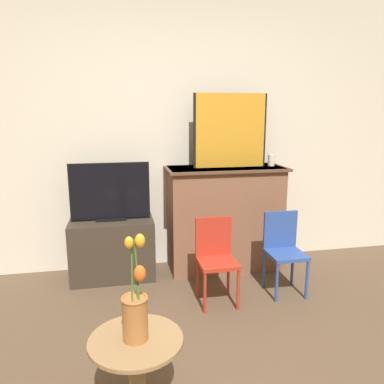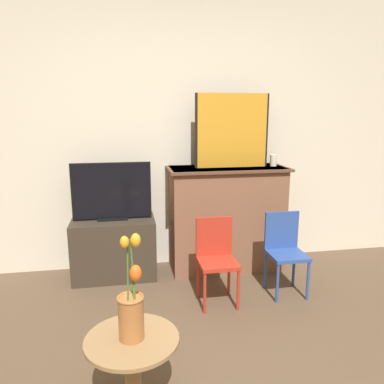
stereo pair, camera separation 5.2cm
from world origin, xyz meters
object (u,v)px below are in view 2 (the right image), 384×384
at_px(chair_blue, 285,247).
at_px(vase_tulips, 131,309).
at_px(tv_monitor, 112,192).
at_px(chair_red, 216,255).
at_px(painting, 232,131).

bearing_deg(chair_blue, vase_tulips, -138.74).
height_order(tv_monitor, vase_tulips, tv_monitor).
bearing_deg(vase_tulips, chair_red, 57.52).
distance_m(chair_red, chair_blue, 0.61).
xyz_separation_m(painting, vase_tulips, (-0.98, -1.72, -0.76)).
xyz_separation_m(painting, chair_blue, (0.31, -0.59, -0.95)).
bearing_deg(painting, tv_monitor, -179.08).
xyz_separation_m(tv_monitor, chair_blue, (1.43, -0.57, -0.41)).
relative_size(chair_red, vase_tulips, 1.26).
distance_m(painting, vase_tulips, 2.13).
distance_m(chair_blue, vase_tulips, 1.74).
bearing_deg(painting, vase_tulips, -119.73).
height_order(chair_red, vase_tulips, vase_tulips).
distance_m(tv_monitor, vase_tulips, 1.73).
bearing_deg(painting, chair_blue, -61.99).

